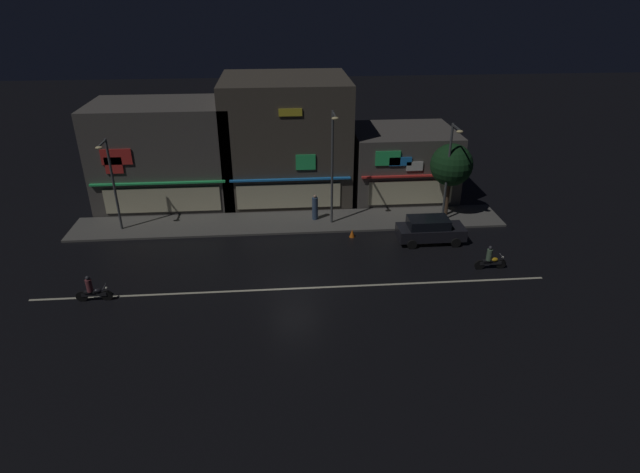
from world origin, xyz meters
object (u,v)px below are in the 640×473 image
pedestrian_on_sidewalk (315,208)px  parked_car_near_kerb (430,230)px  streetlamp_west (111,178)px  traffic_cone (352,233)px  motorcycle_lead (490,259)px  streetlamp_mid (333,161)px  streetlamp_east (449,166)px  motorcycle_following (92,291)px

pedestrian_on_sidewalk → parked_car_near_kerb: bearing=-71.5°
streetlamp_west → traffic_cone: (15.47, -2.02, -3.61)m
pedestrian_on_sidewalk → motorcycle_lead: pedestrian_on_sidewalk is taller
streetlamp_west → streetlamp_mid: (14.32, -0.09, 0.80)m
streetlamp_mid → pedestrian_on_sidewalk: streetlamp_mid is taller
streetlamp_east → motorcycle_following: (-21.36, -8.08, -3.58)m
streetlamp_mid → parked_car_near_kerb: streetlamp_mid is taller
streetlamp_east → parked_car_near_kerb: (-1.75, -2.72, -3.34)m
motorcycle_lead → streetlamp_mid: bearing=140.1°
streetlamp_mid → parked_car_near_kerb: (6.05, -3.01, -3.82)m
streetlamp_west → streetlamp_east: size_ratio=0.91×
streetlamp_mid → traffic_cone: 4.95m
parked_car_near_kerb → motorcycle_lead: (2.57, -3.79, -0.24)m
streetlamp_mid → parked_car_near_kerb: bearing=-26.5°
motorcycle_following → motorcycle_lead: bearing=-179.5°
streetlamp_mid → pedestrian_on_sidewalk: 3.96m
parked_car_near_kerb → streetlamp_east: bearing=-122.8°
traffic_cone → motorcycle_lead: bearing=-33.1°
motorcycle_following → traffic_cone: motorcycle_following is taller
parked_car_near_kerb → motorcycle_following: parked_car_near_kerb is taller
motorcycle_following → streetlamp_mid: bearing=-151.8°
streetlamp_west → pedestrian_on_sidewalk: 13.55m
parked_car_near_kerb → motorcycle_lead: parked_car_near_kerb is taller
streetlamp_mid → traffic_cone: size_ratio=14.16×
pedestrian_on_sidewalk → motorcycle_lead: size_ratio=0.97×
traffic_cone → pedestrian_on_sidewalk: bearing=129.1°
streetlamp_mid → motorcycle_lead: 11.70m
streetlamp_west → streetlamp_east: streetlamp_east is taller
streetlamp_east → motorcycle_lead: bearing=-82.8°
pedestrian_on_sidewalk → traffic_cone: 3.65m
streetlamp_mid → traffic_cone: streetlamp_mid is taller
motorcycle_following → traffic_cone: 16.07m
parked_car_near_kerb → traffic_cone: parked_car_near_kerb is taller
motorcycle_lead → parked_car_near_kerb: bearing=122.5°
streetlamp_east → traffic_cone: 7.90m
streetlamp_mid → pedestrian_on_sidewalk: bearing=142.7°
streetlamp_west → streetlamp_east: bearing=-1.0°
streetlamp_east → motorcycle_lead: size_ratio=3.62×
pedestrian_on_sidewalk → motorcycle_lead: (9.73, -7.64, -0.35)m
motorcycle_following → streetlamp_west: bearing=-88.4°
parked_car_near_kerb → motorcycle_lead: 4.58m
streetlamp_mid → streetlamp_east: streetlamp_mid is taller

